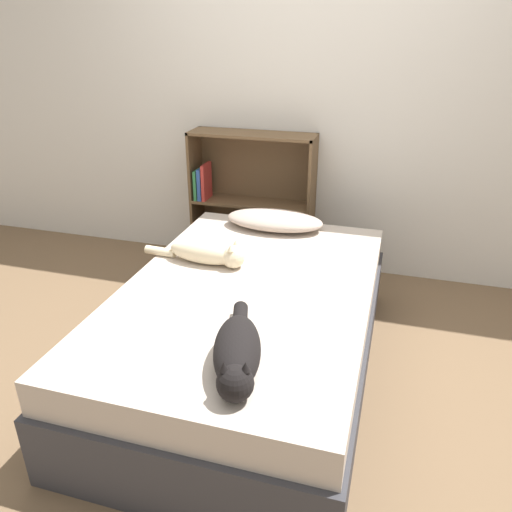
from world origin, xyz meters
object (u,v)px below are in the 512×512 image
(pillow, at_px, (274,220))
(cat_light, at_px, (208,253))
(cat_dark, at_px, (237,353))
(bed, at_px, (248,329))
(bookshelf, at_px, (251,199))

(pillow, xyz_separation_m, cat_light, (-0.22, -0.60, 0.01))
(cat_light, bearing_deg, cat_dark, -58.41)
(bed, height_order, cat_light, cat_light)
(pillow, bearing_deg, cat_dark, -81.10)
(bed, relative_size, bookshelf, 1.93)
(pillow, distance_m, cat_dark, 1.45)
(pillow, distance_m, cat_light, 0.64)
(pillow, height_order, cat_light, cat_light)
(pillow, bearing_deg, bed, -85.19)
(bed, bearing_deg, cat_light, 146.25)
(bookshelf, bearing_deg, cat_dark, -74.63)
(bed, distance_m, cat_light, 0.47)
(bed, bearing_deg, pillow, 94.81)
(bed, height_order, pillow, pillow)
(cat_dark, height_order, bookshelf, bookshelf)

